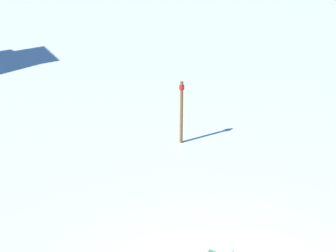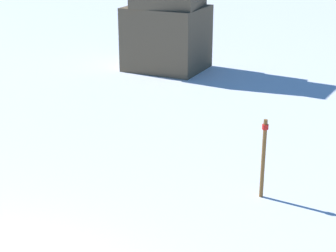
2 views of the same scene
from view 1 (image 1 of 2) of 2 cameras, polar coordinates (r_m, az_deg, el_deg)
The scene contains 1 object.
trail_marker at distance 13.98m, azimuth 1.37°, elevation 1.68°, with size 0.13×0.13×1.68m.
Camera 1 is at (-4.50, -4.92, 6.90)m, focal length 60.00 mm.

